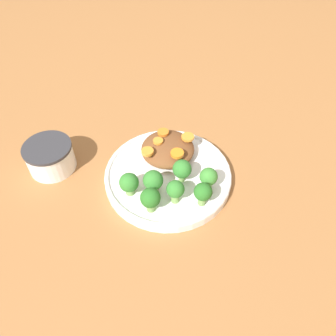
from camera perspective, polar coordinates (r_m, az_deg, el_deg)
ground_plane at (r=0.67m, az=0.00°, el=-1.97°), size 4.00×4.00×0.00m
plate at (r=0.66m, az=0.00°, el=-1.25°), size 0.25×0.25×0.02m
dip_bowl at (r=0.71m, az=-19.91°, el=2.04°), size 0.10×0.10×0.06m
stew_mound at (r=0.68m, az=-0.05°, el=3.37°), size 0.11×0.11×0.04m
broccoli_floret_0 at (r=0.60m, az=-2.60°, el=-2.28°), size 0.04×0.04×0.05m
broccoli_floret_1 at (r=0.58m, az=-3.07°, el=-5.37°), size 0.04×0.04×0.05m
broccoli_floret_2 at (r=0.62m, az=2.47°, el=-0.25°), size 0.04×0.04×0.05m
broccoli_floret_3 at (r=0.59m, az=6.10°, el=-4.31°), size 0.03×0.03×0.05m
broccoli_floret_4 at (r=0.61m, az=-6.79°, el=-2.65°), size 0.04×0.04×0.05m
broccoli_floret_5 at (r=0.59m, az=1.30°, el=-3.89°), size 0.03×0.03×0.05m
broccoli_floret_6 at (r=0.61m, az=7.05°, el=-1.69°), size 0.03×0.03×0.05m
carrot_slice_0 at (r=0.64m, az=-3.59°, el=2.88°), size 0.02×0.02×0.01m
carrot_slice_1 at (r=0.67m, az=3.46°, el=5.40°), size 0.03×0.03×0.01m
carrot_slice_2 at (r=0.66m, az=-1.74°, el=4.71°), size 0.02×0.02×0.01m
carrot_slice_3 at (r=0.68m, az=-0.85°, el=6.24°), size 0.02×0.02×0.01m
carrot_slice_4 at (r=0.64m, az=1.61°, el=2.56°), size 0.03×0.03×0.01m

